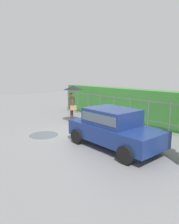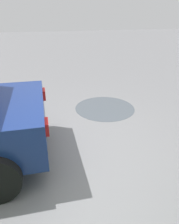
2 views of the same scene
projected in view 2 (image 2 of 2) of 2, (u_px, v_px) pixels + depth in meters
name	position (u px, v px, depth m)	size (l,w,h in m)	color
ground_plane	(78.00, 162.00, 3.06)	(40.00, 40.00, 0.00)	slate
puddle_near	(105.00, 108.00, 4.72)	(1.32, 1.32, 0.00)	#4C545B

